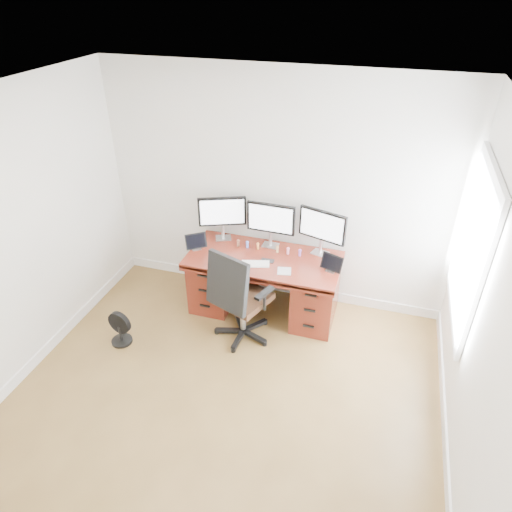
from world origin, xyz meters
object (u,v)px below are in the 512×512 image
(floor_fan, at_px, (120,329))
(monitor_center, at_px, (271,220))
(office_chair, at_px, (240,311))
(desk, at_px, (264,282))
(keyboard, at_px, (255,264))

(floor_fan, height_order, monitor_center, monitor_center)
(office_chair, distance_m, floor_fan, 1.31)
(desk, distance_m, keyboard, 0.41)
(floor_fan, relative_size, keyboard, 1.29)
(monitor_center, bearing_deg, office_chair, -96.85)
(office_chair, relative_size, monitor_center, 2.04)
(office_chair, distance_m, monitor_center, 1.07)
(floor_fan, bearing_deg, desk, 45.75)
(office_chair, bearing_deg, desk, 98.71)
(office_chair, xyz_separation_m, floor_fan, (-1.21, -0.46, -0.18))
(desk, xyz_separation_m, floor_fan, (-1.33, -1.00, -0.21))
(office_chair, xyz_separation_m, monitor_center, (0.12, 0.78, 0.72))
(keyboard, bearing_deg, desk, 61.06)
(desk, bearing_deg, monitor_center, 90.01)
(office_chair, relative_size, keyboard, 3.72)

